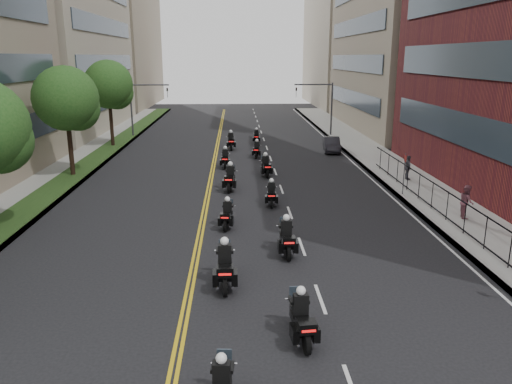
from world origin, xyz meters
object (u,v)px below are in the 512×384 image
at_px(motorcycle_5, 271,195).
at_px(motorcycle_9, 257,150).
at_px(motorcycle_1, 301,320).
at_px(parked_sedan, 332,145).
at_px(motorcycle_4, 227,215).
at_px(motorcycle_8, 225,159).
at_px(motorcycle_6, 230,179).
at_px(motorcycle_11, 256,137).
at_px(pedestrian_b, 467,201).
at_px(motorcycle_3, 286,239).
at_px(pedestrian_c, 408,168).
at_px(motorcycle_2, 225,267).
at_px(motorcycle_10, 231,142).
at_px(motorcycle_7, 266,167).

xyz_separation_m(motorcycle_5, motorcycle_9, (-0.23, 14.03, -0.00)).
bearing_deg(motorcycle_1, parked_sedan, 72.36).
relative_size(motorcycle_4, motorcycle_8, 0.94).
bearing_deg(motorcycle_4, motorcycle_6, 96.61).
distance_m(motorcycle_1, motorcycle_6, 17.65).
xyz_separation_m(motorcycle_4, parked_sedan, (9.02, 20.06, 0.03)).
relative_size(motorcycle_11, pedestrian_b, 1.18).
relative_size(motorcycle_3, pedestrian_c, 1.44).
xyz_separation_m(motorcycle_6, motorcycle_11, (2.42, 17.72, -0.12)).
height_order(motorcycle_8, motorcycle_11, motorcycle_8).
bearing_deg(motorcycle_2, motorcycle_6, 88.39).
bearing_deg(pedestrian_c, motorcycle_10, 44.49).
relative_size(motorcycle_1, motorcycle_2, 0.90).
bearing_deg(pedestrian_b, motorcycle_1, 150.38).
distance_m(motorcycle_2, pedestrian_b, 14.23).
distance_m(motorcycle_5, motorcycle_10, 18.03).
bearing_deg(motorcycle_5, parked_sedan, 71.71).
relative_size(motorcycle_3, motorcycle_5, 1.12).
distance_m(motorcycle_8, pedestrian_c, 13.38).
distance_m(motorcycle_3, motorcycle_4, 4.42).
height_order(motorcycle_3, motorcycle_7, motorcycle_3).
relative_size(motorcycle_3, pedestrian_b, 1.36).
distance_m(motorcycle_6, motorcycle_11, 17.89).
height_order(motorcycle_1, motorcycle_7, motorcycle_1).
bearing_deg(motorcycle_3, pedestrian_c, 51.69).
bearing_deg(parked_sedan, motorcycle_6, -118.27).
height_order(motorcycle_4, motorcycle_6, motorcycle_6).
height_order(motorcycle_3, pedestrian_c, pedestrian_c).
bearing_deg(motorcycle_5, motorcycle_6, 128.36).
relative_size(motorcycle_1, parked_sedan, 0.59).
bearing_deg(motorcycle_9, motorcycle_6, -94.43).
height_order(motorcycle_5, motorcycle_11, motorcycle_5).
height_order(motorcycle_1, motorcycle_10, motorcycle_10).
height_order(motorcycle_9, pedestrian_c, pedestrian_c).
height_order(motorcycle_4, pedestrian_c, pedestrian_c).
xyz_separation_m(motorcycle_7, parked_sedan, (6.45, 9.11, -0.02)).
distance_m(motorcycle_5, pedestrian_c, 10.86).
bearing_deg(pedestrian_b, motorcycle_11, 34.67).
height_order(motorcycle_4, motorcycle_9, motorcycle_4).
bearing_deg(pedestrian_b, motorcycle_4, 105.44).
xyz_separation_m(motorcycle_4, motorcycle_8, (-0.34, 13.89, 0.04)).
xyz_separation_m(motorcycle_3, pedestrian_c, (9.47, 12.44, 0.28)).
height_order(motorcycle_6, motorcycle_7, motorcycle_6).
distance_m(motorcycle_1, motorcycle_11, 35.23).
bearing_deg(motorcycle_8, motorcycle_6, -85.13).
relative_size(motorcycle_4, pedestrian_b, 1.21).
relative_size(motorcycle_7, pedestrian_c, 1.39).
distance_m(motorcycle_2, motorcycle_10, 28.21).
distance_m(motorcycle_5, motorcycle_8, 10.51).
relative_size(motorcycle_4, pedestrian_c, 1.28).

